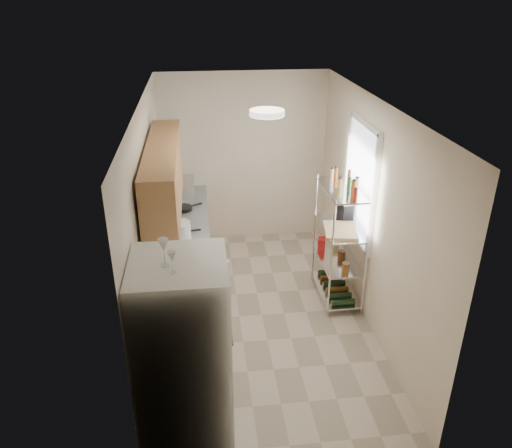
{
  "coord_description": "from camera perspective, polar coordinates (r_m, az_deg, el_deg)",
  "views": [
    {
      "loc": [
        -0.66,
        -5.03,
        3.66
      ],
      "look_at": [
        -0.04,
        0.25,
        1.13
      ],
      "focal_mm": 35.0,
      "sensor_mm": 36.0,
      "label": 1
    }
  ],
  "objects": [
    {
      "name": "espresso_machine",
      "position": [
        6.33,
        10.18,
        1.54
      ],
      "size": [
        0.17,
        0.23,
        0.25
      ],
      "primitive_type": "cube",
      "rotation": [
        0.0,
        0.0,
        0.13
      ],
      "color": "black",
      "rests_on": "bakers_rack"
    },
    {
      "name": "frying_pan_small",
      "position": [
        6.89,
        -8.31,
        1.78
      ],
      "size": [
        0.34,
        0.34,
        0.05
      ],
      "primitive_type": "cylinder",
      "rotation": [
        0.0,
        0.0,
        0.56
      ],
      "color": "black",
      "rests_on": "counter_run"
    },
    {
      "name": "upper_cabinets",
      "position": [
        5.47,
        -10.46,
        5.25
      ],
      "size": [
        0.33,
        2.2,
        0.72
      ],
      "primitive_type": "cube",
      "color": "#A97A48",
      "rests_on": "room"
    },
    {
      "name": "refrigerator",
      "position": [
        4.28,
        -8.16,
        -14.97
      ],
      "size": [
        0.74,
        0.74,
        1.81
      ],
      "primitive_type": "cube",
      "color": "white",
      "rests_on": "ground"
    },
    {
      "name": "ceiling_dome",
      "position": [
        4.9,
        1.27,
        12.6
      ],
      "size": [
        0.34,
        0.34,
        0.05
      ],
      "primitive_type": "cylinder",
      "color": "white",
      "rests_on": "room"
    },
    {
      "name": "frying_pan_large",
      "position": [
        6.23,
        -9.22,
        -0.94
      ],
      "size": [
        0.33,
        0.33,
        0.05
      ],
      "primitive_type": "cylinder",
      "rotation": [
        0.0,
        0.0,
        0.13
      ],
      "color": "black",
      "rests_on": "counter_run"
    },
    {
      "name": "room",
      "position": [
        5.6,
        0.72,
        0.52
      ],
      "size": [
        2.52,
        4.42,
        2.62
      ],
      "color": "beige",
      "rests_on": "ground"
    },
    {
      "name": "rice_cooker",
      "position": [
        6.04,
        -8.79,
        -0.84
      ],
      "size": [
        0.28,
        0.28,
        0.23
      ],
      "primitive_type": "cylinder",
      "color": "silver",
      "rests_on": "counter_run"
    },
    {
      "name": "wine_glass_b",
      "position": [
        3.69,
        -10.48,
        -3.23
      ],
      "size": [
        0.08,
        0.08,
        0.22
      ],
      "primitive_type": null,
      "color": "silver",
      "rests_on": "refrigerator"
    },
    {
      "name": "counter_run",
      "position": [
        6.35,
        -8.12,
        -5.18
      ],
      "size": [
        0.63,
        3.51,
        0.9
      ],
      "color": "#A97A48",
      "rests_on": "ground"
    },
    {
      "name": "window",
      "position": [
        6.08,
        11.87,
        4.6
      ],
      "size": [
        0.06,
        1.0,
        1.46
      ],
      "primitive_type": "cube",
      "color": "white",
      "rests_on": "room"
    },
    {
      "name": "storage_bag",
      "position": [
        6.56,
        7.5,
        -2.22
      ],
      "size": [
        0.13,
        0.15,
        0.15
      ],
      "primitive_type": "cube",
      "rotation": [
        0.0,
        0.0,
        -0.31
      ],
      "color": "#AB1815",
      "rests_on": "bakers_rack"
    },
    {
      "name": "wine_glass_a",
      "position": [
        3.59,
        -9.55,
        -4.35
      ],
      "size": [
        0.06,
        0.06,
        0.17
      ],
      "primitive_type": null,
      "color": "silver",
      "rests_on": "refrigerator"
    },
    {
      "name": "bakers_rack",
      "position": [
        6.14,
        9.7,
        0.51
      ],
      "size": [
        0.45,
        0.9,
        1.73
      ],
      "color": "silver",
      "rests_on": "ground"
    },
    {
      "name": "cutting_board",
      "position": [
        6.05,
        9.63,
        -0.72
      ],
      "size": [
        0.45,
        0.54,
        0.03
      ],
      "primitive_type": "cube",
      "rotation": [
        0.0,
        0.0,
        -0.16
      ],
      "color": "tan",
      "rests_on": "bakers_rack"
    },
    {
      "name": "range_hood",
      "position": [
        6.36,
        -9.33,
        4.2
      ],
      "size": [
        0.5,
        0.6,
        0.12
      ],
      "primitive_type": "cube",
      "color": "#B7BABC",
      "rests_on": "room"
    }
  ]
}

